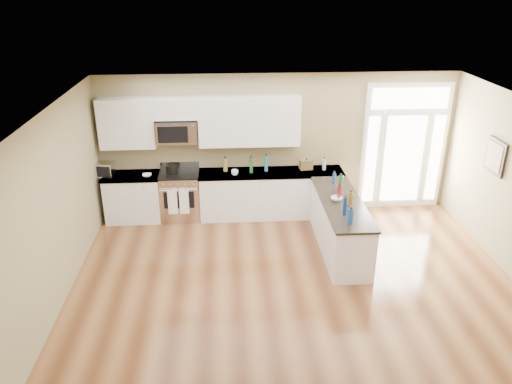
% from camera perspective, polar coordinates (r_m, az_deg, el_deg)
% --- Properties ---
extents(ground, '(8.00, 8.00, 0.00)m').
position_cam_1_polar(ground, '(7.10, 5.77, -15.77)').
color(ground, '#542E17').
extents(room_shell, '(8.00, 8.00, 8.00)m').
position_cam_1_polar(room_shell, '(6.16, 6.41, -3.38)').
color(room_shell, '#91855C').
rests_on(room_shell, ground).
extents(back_cabinet_left, '(1.10, 0.66, 0.94)m').
position_cam_1_polar(back_cabinet_left, '(10.12, -13.79, -0.72)').
color(back_cabinet_left, white).
rests_on(back_cabinet_left, ground).
extents(back_cabinet_right, '(2.85, 0.66, 0.94)m').
position_cam_1_polar(back_cabinet_right, '(9.99, 1.70, -0.34)').
color(back_cabinet_right, white).
rests_on(back_cabinet_right, ground).
extents(peninsula_cabinet, '(0.69, 2.32, 0.94)m').
position_cam_1_polar(peninsula_cabinet, '(8.87, 9.55, -3.96)').
color(peninsula_cabinet, white).
rests_on(peninsula_cabinet, ground).
extents(upper_cabinet_left, '(1.04, 0.33, 0.95)m').
position_cam_1_polar(upper_cabinet_left, '(9.76, -14.55, 7.61)').
color(upper_cabinet_left, white).
rests_on(upper_cabinet_left, room_shell).
extents(upper_cabinet_right, '(1.94, 0.33, 0.95)m').
position_cam_1_polar(upper_cabinet_right, '(9.60, -0.76, 8.09)').
color(upper_cabinet_right, white).
rests_on(upper_cabinet_right, room_shell).
extents(upper_cabinet_short, '(0.82, 0.33, 0.40)m').
position_cam_1_polar(upper_cabinet_short, '(9.56, -9.17, 9.44)').
color(upper_cabinet_short, white).
rests_on(upper_cabinet_short, room_shell).
extents(microwave, '(0.78, 0.41, 0.42)m').
position_cam_1_polar(microwave, '(9.64, -9.03, 6.85)').
color(microwave, silver).
rests_on(microwave, room_shell).
extents(entry_door, '(1.70, 0.10, 2.60)m').
position_cam_1_polar(entry_door, '(10.51, 16.53, 4.95)').
color(entry_door, white).
rests_on(entry_door, ground).
extents(wall_art_near, '(0.05, 0.58, 0.58)m').
position_cam_1_polar(wall_art_near, '(9.26, 25.68, 3.69)').
color(wall_art_near, black).
rests_on(wall_art_near, room_shell).
extents(kitchen_range, '(0.77, 0.68, 1.08)m').
position_cam_1_polar(kitchen_range, '(9.98, -8.64, -0.39)').
color(kitchen_range, silver).
rests_on(kitchen_range, ground).
extents(stockpot, '(0.23, 0.23, 0.17)m').
position_cam_1_polar(stockpot, '(9.81, -9.61, 2.64)').
color(stockpot, black).
rests_on(stockpot, kitchen_range).
extents(toaster_oven, '(0.35, 0.29, 0.27)m').
position_cam_1_polar(toaster_oven, '(9.96, -16.89, 2.49)').
color(toaster_oven, silver).
rests_on(toaster_oven, back_cabinet_left).
extents(cardboard_box, '(0.26, 0.21, 0.20)m').
position_cam_1_polar(cardboard_box, '(9.95, 5.73, 3.19)').
color(cardboard_box, brown).
rests_on(cardboard_box, back_cabinet_right).
extents(bowl_left, '(0.20, 0.20, 0.04)m').
position_cam_1_polar(bowl_left, '(9.78, -12.36, 1.88)').
color(bowl_left, white).
rests_on(bowl_left, back_cabinet_left).
extents(bowl_peninsula, '(0.22, 0.22, 0.06)m').
position_cam_1_polar(bowl_peninsula, '(8.64, 9.19, -0.76)').
color(bowl_peninsula, white).
rests_on(bowl_peninsula, peninsula_cabinet).
extents(cup_counter, '(0.16, 0.16, 0.11)m').
position_cam_1_polar(cup_counter, '(9.61, -2.45, 2.24)').
color(cup_counter, white).
rests_on(cup_counter, back_cabinet_right).
extents(counter_bottles, '(2.15, 2.47, 0.32)m').
position_cam_1_polar(counter_bottles, '(9.02, 5.97, 1.20)').
color(counter_bottles, '#19591E').
rests_on(counter_bottles, back_cabinet_right).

